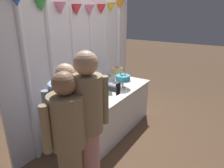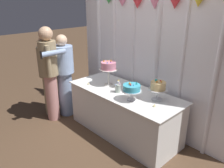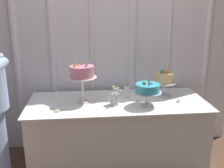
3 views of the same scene
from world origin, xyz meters
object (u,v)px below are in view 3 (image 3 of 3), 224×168
cake_display_center (147,89)px  flower_vase (114,98)px  wine_glass (127,90)px  tealight_near_left (178,101)px  cake_display_leftmost (82,73)px  tealight_far_left (57,111)px  cake_table (117,133)px  cake_display_rightmost (164,79)px

cake_display_center → flower_vase: (-0.34, 0.05, -0.11)m
cake_display_center → wine_glass: bearing=123.0°
tealight_near_left → cake_display_leftmost: bearing=174.5°
flower_vase → tealight_near_left: 0.70m
cake_display_leftmost → cake_display_center: (0.67, -0.17, -0.14)m
cake_display_leftmost → tealight_near_left: cake_display_leftmost is taller
cake_display_leftmost → cake_display_center: bearing=-13.9°
flower_vase → tealight_far_left: (-0.58, -0.13, -0.06)m
tealight_near_left → flower_vase: bearing=-179.0°
cake_display_leftmost → flower_vase: cake_display_leftmost is taller
cake_table → cake_display_center: size_ratio=6.65×
wine_glass → flower_vase: bearing=-127.9°
cake_table → flower_vase: flower_vase is taller
cake_display_leftmost → cake_display_center: size_ratio=1.53×
cake_display_leftmost → flower_vase: bearing=-18.7°
cake_display_center → wine_glass: 0.33m
cake_display_leftmost → cake_table: bearing=-1.3°
cake_table → flower_vase: bearing=-113.3°
flower_vase → cake_display_rightmost: bearing=21.0°
wine_glass → tealight_far_left: bearing=-155.4°
cake_table → wine_glass: wine_glass is taller
cake_display_rightmost → flower_vase: bearing=-159.0°
cake_table → tealight_far_left: tealight_far_left is taller
cake_display_rightmost → wine_glass: cake_display_rightmost is taller
cake_table → tealight_near_left: size_ratio=43.34×
cake_display_rightmost → tealight_near_left: (0.11, -0.21, -0.19)m
cake_table → cake_display_center: cake_display_center is taller
wine_glass → flower_vase: (-0.16, -0.21, -0.02)m
cake_display_leftmost → wine_glass: cake_display_leftmost is taller
flower_vase → cake_table: bearing=66.7°
cake_display_rightmost → tealight_near_left: cake_display_rightmost is taller
cake_table → cake_display_center: 0.66m
tealight_far_left → cake_table: bearing=20.6°
wine_glass → tealight_near_left: (0.54, -0.20, -0.08)m
cake_display_leftmost → cake_display_center: cake_display_leftmost is taller
tealight_far_left → tealight_near_left: size_ratio=1.04×
flower_vase → tealight_near_left: size_ratio=4.54×
cake_display_leftmost → flower_vase: size_ratio=2.20×
cake_display_leftmost → tealight_near_left: (1.03, -0.10, -0.31)m
cake_display_center → tealight_far_left: (-0.92, -0.08, -0.17)m
cake_display_leftmost → cake_display_rightmost: (0.92, 0.11, -0.12)m
cake_display_center → wine_glass: size_ratio=2.32×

